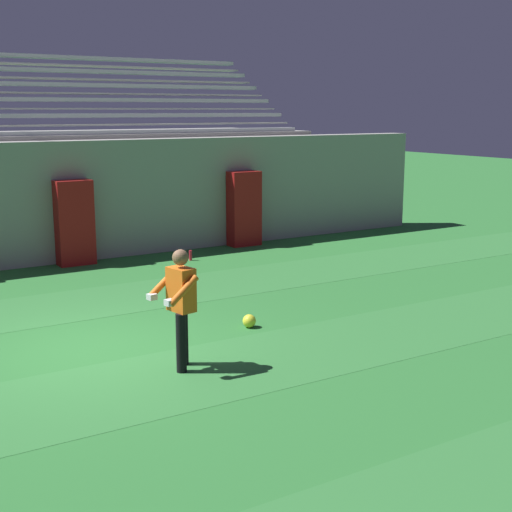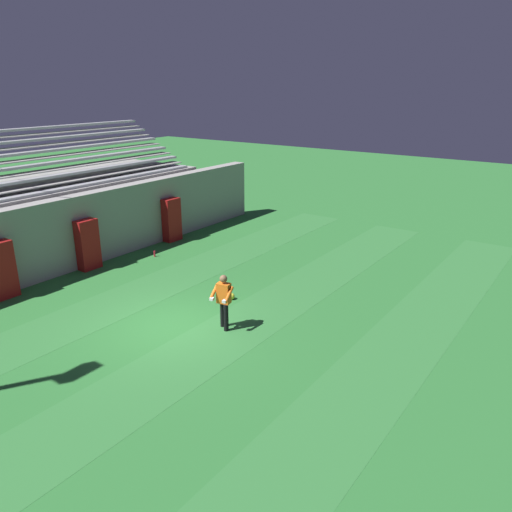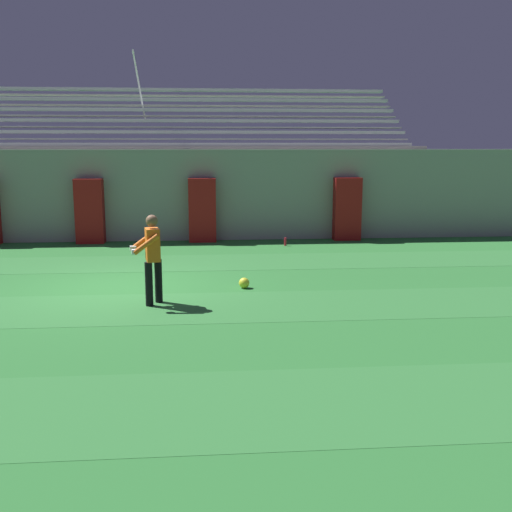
{
  "view_description": "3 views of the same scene",
  "coord_description": "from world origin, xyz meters",
  "px_view_note": "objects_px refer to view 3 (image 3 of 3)",
  "views": [
    {
      "loc": [
        -3.21,
        -9.88,
        3.5
      ],
      "look_at": [
        2.24,
        -1.04,
        1.36
      ],
      "focal_mm": 50.0,
      "sensor_mm": 36.0,
      "label": 1
    },
    {
      "loc": [
        -9.3,
        -9.77,
        6.78
      ],
      "look_at": [
        2.85,
        -1.1,
        1.6
      ],
      "focal_mm": 35.0,
      "sensor_mm": 36.0,
      "label": 2
    },
    {
      "loc": [
        1.8,
        -12.34,
        2.9
      ],
      "look_at": [
        2.74,
        -1.11,
        0.82
      ],
      "focal_mm": 42.0,
      "sensor_mm": 36.0,
      "label": 3
    }
  ],
  "objects_px": {
    "padding_pillar_gate_left": "(90,211)",
    "padding_pillar_gate_right": "(202,210)",
    "padding_pillar_far_right": "(347,209)",
    "water_bottle": "(285,242)",
    "goalkeeper": "(152,254)",
    "soccer_ball": "(244,283)"
  },
  "relations": [
    {
      "from": "padding_pillar_gate_left",
      "to": "padding_pillar_gate_right",
      "type": "bearing_deg",
      "value": 0.0
    },
    {
      "from": "padding_pillar_gate_right",
      "to": "padding_pillar_far_right",
      "type": "distance_m",
      "value": 4.5
    },
    {
      "from": "padding_pillar_gate_left",
      "to": "water_bottle",
      "type": "relative_size",
      "value": 8.08
    },
    {
      "from": "goalkeeper",
      "to": "water_bottle",
      "type": "bearing_deg",
      "value": 62.52
    },
    {
      "from": "padding_pillar_gate_left",
      "to": "water_bottle",
      "type": "distance_m",
      "value": 5.95
    },
    {
      "from": "padding_pillar_far_right",
      "to": "water_bottle",
      "type": "distance_m",
      "value": 2.44
    },
    {
      "from": "padding_pillar_gate_right",
      "to": "padding_pillar_far_right",
      "type": "height_order",
      "value": "same"
    },
    {
      "from": "goalkeeper",
      "to": "padding_pillar_far_right",
      "type": "bearing_deg",
      "value": 53.85
    },
    {
      "from": "padding_pillar_gate_right",
      "to": "soccer_ball",
      "type": "relative_size",
      "value": 8.81
    },
    {
      "from": "water_bottle",
      "to": "padding_pillar_far_right",
      "type": "bearing_deg",
      "value": 25.64
    },
    {
      "from": "padding_pillar_gate_left",
      "to": "soccer_ball",
      "type": "height_order",
      "value": "padding_pillar_gate_left"
    },
    {
      "from": "padding_pillar_far_right",
      "to": "water_bottle",
      "type": "relative_size",
      "value": 8.08
    },
    {
      "from": "padding_pillar_gate_right",
      "to": "soccer_ball",
      "type": "bearing_deg",
      "value": -82.02
    },
    {
      "from": "soccer_ball",
      "to": "padding_pillar_far_right",
      "type": "bearing_deg",
      "value": 59.92
    },
    {
      "from": "padding_pillar_gate_left",
      "to": "soccer_ball",
      "type": "distance_m",
      "value": 7.61
    },
    {
      "from": "goalkeeper",
      "to": "soccer_ball",
      "type": "xyz_separation_m",
      "value": [
        1.76,
        1.12,
        -0.84
      ]
    },
    {
      "from": "padding_pillar_gate_right",
      "to": "goalkeeper",
      "type": "relative_size",
      "value": 1.16
    },
    {
      "from": "padding_pillar_far_right",
      "to": "water_bottle",
      "type": "height_order",
      "value": "padding_pillar_far_right"
    },
    {
      "from": "water_bottle",
      "to": "padding_pillar_gate_right",
      "type": "bearing_deg",
      "value": 157.8
    },
    {
      "from": "goalkeeper",
      "to": "water_bottle",
      "type": "distance_m",
      "value": 7.24
    },
    {
      "from": "padding_pillar_gate_right",
      "to": "padding_pillar_far_right",
      "type": "xyz_separation_m",
      "value": [
        4.5,
        0.0,
        0.0
      ]
    },
    {
      "from": "padding_pillar_far_right",
      "to": "goalkeeper",
      "type": "bearing_deg",
      "value": -126.15
    }
  ]
}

